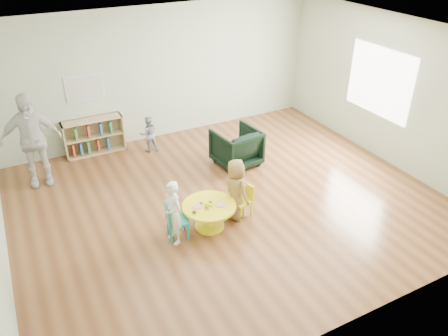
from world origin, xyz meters
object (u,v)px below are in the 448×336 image
object	(u,v)px
kid_chair_left	(174,220)
kid_chair_right	(243,199)
activity_table	(209,212)
child_left	(173,213)
child_right	(236,189)
toddler	(149,134)
adult_caretaker	(32,140)
bookshelf	(93,136)
armchair	(236,147)

from	to	relation	value
kid_chair_left	kid_chair_right	size ratio (longest dim) A/B	1.06
activity_table	kid_chair_left	xyz separation A→B (m)	(-0.57, 0.01, 0.03)
kid_chair_left	child_left	world-z (taller)	child_left
child_right	toddler	xyz separation A→B (m)	(-0.48, 2.86, -0.14)
activity_table	kid_chair_right	world-z (taller)	kid_chair_right
kid_chair_right	toddler	xyz separation A→B (m)	(-0.61, 2.87, 0.08)
activity_table	child_left	world-z (taller)	child_left
toddler	adult_caretaker	distance (m)	2.28
kid_chair_left	child_right	size ratio (longest dim) A/B	0.58
kid_chair_right	bookshelf	bearing A→B (deg)	11.92
child_left	toddler	xyz separation A→B (m)	(0.64, 2.98, -0.13)
kid_chair_right	activity_table	bearing A→B (deg)	80.03
armchair	child_left	world-z (taller)	child_left
bookshelf	adult_caretaker	distance (m)	1.47
activity_table	child_right	world-z (taller)	child_right
armchair	child_right	xyz separation A→B (m)	(-0.85, -1.53, 0.15)
bookshelf	adult_caretaker	world-z (taller)	adult_caretaker
bookshelf	child_left	size ratio (longest dim) A/B	1.17
activity_table	kid_chair_right	distance (m)	0.63
child_right	bookshelf	bearing A→B (deg)	14.35
kid_chair_right	child_right	distance (m)	0.25
activity_table	adult_caretaker	world-z (taller)	adult_caretaker
armchair	toddler	size ratio (longest dim) A/B	1.06
bookshelf	child_right	xyz separation A→B (m)	(1.52, -3.32, 0.16)
bookshelf	activity_table	bearing A→B (deg)	-73.32
child_right	toddler	size ratio (longest dim) A/B	1.35
activity_table	adult_caretaker	xyz separation A→B (m)	(-2.18, 2.64, 0.58)
activity_table	toddler	world-z (taller)	toddler
kid_chair_left	child_left	xyz separation A→B (m)	(-0.04, -0.07, 0.19)
child_left	toddler	world-z (taller)	child_left
activity_table	kid_chair_right	xyz separation A→B (m)	(0.63, 0.05, 0.01)
activity_table	armchair	size ratio (longest dim) A/B	1.03
bookshelf	kid_chair_left	bearing A→B (deg)	-82.55
bookshelf	toddler	size ratio (longest dim) A/B	1.56
kid_chair_left	toddler	distance (m)	2.97
child_left	kid_chair_right	bearing A→B (deg)	83.10
kid_chair_left	kid_chair_right	world-z (taller)	kid_chair_left
kid_chair_left	toddler	xyz separation A→B (m)	(0.60, 2.91, 0.06)
kid_chair_left	child_left	bearing A→B (deg)	-19.90
bookshelf	child_left	xyz separation A→B (m)	(0.40, -3.45, 0.15)
activity_table	bookshelf	xyz separation A→B (m)	(-1.01, 3.39, 0.08)
kid_chair_right	child_left	world-z (taller)	child_left
activity_table	toddler	xyz separation A→B (m)	(0.02, 2.92, 0.09)
kid_chair_right	child_left	bearing A→B (deg)	80.62
toddler	adult_caretaker	size ratio (longest dim) A/B	0.44
activity_table	bookshelf	world-z (taller)	bookshelf
activity_table	adult_caretaker	distance (m)	3.47
armchair	child_right	bearing A→B (deg)	53.67
kid_chair_left	child_left	distance (m)	0.21
kid_chair_left	adult_caretaker	distance (m)	3.13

